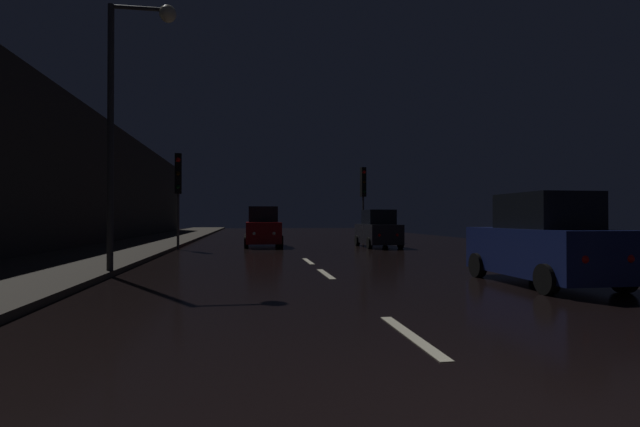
{
  "coord_description": "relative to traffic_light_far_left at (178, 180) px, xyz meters",
  "views": [
    {
      "loc": [
        -2.02,
        -2.69,
        1.48
      ],
      "look_at": [
        1.51,
        20.54,
        1.71
      ],
      "focal_mm": 26.43,
      "sensor_mm": 36.0,
      "label": 1
    }
  ],
  "objects": [
    {
      "name": "ground",
      "position": [
        5.31,
        4.31,
        -3.27
      ],
      "size": [
        27.62,
        84.0,
        0.02
      ],
      "primitive_type": "cube",
      "color": "black"
    },
    {
      "name": "car_parked_right_near",
      "position": [
        9.82,
        -13.2,
        -2.33
      ],
      "size": [
        1.87,
        4.05,
        2.04
      ],
      "rotation": [
        0.0,
        0.0,
        1.57
      ],
      "color": "#141E51",
      "rests_on": "ground"
    },
    {
      "name": "traffic_light_far_right",
      "position": [
        10.62,
        6.74,
        0.19
      ],
      "size": [
        0.36,
        0.48,
        4.77
      ],
      "rotation": [
        0.0,
        0.0,
        -1.41
      ],
      "color": "#38383A",
      "rests_on": "ground"
    },
    {
      "name": "traffic_light_far_left",
      "position": [
        0.0,
        0.0,
        0.0
      ],
      "size": [
        0.34,
        0.47,
        4.53
      ],
      "rotation": [
        0.0,
        0.0,
        -1.48
      ],
      "color": "#38383A",
      "rests_on": "ground"
    },
    {
      "name": "lane_centerline",
      "position": [
        5.31,
        -11.56,
        -3.25
      ],
      "size": [
        0.16,
        12.5,
        0.01
      ],
      "color": "beige",
      "rests_on": "ground"
    },
    {
      "name": "building_facade_left",
      "position": [
        -4.9,
        0.81,
        0.24
      ],
      "size": [
        0.8,
        63.0,
        6.99
      ],
      "primitive_type": "cube",
      "color": "#2D2B28",
      "rests_on": "ground"
    },
    {
      "name": "car_approaching_headlights",
      "position": [
        4.02,
        1.86,
        -2.31
      ],
      "size": [
        1.9,
        4.12,
        2.08
      ],
      "rotation": [
        0.0,
        0.0,
        -1.57
      ],
      "color": "maroon",
      "rests_on": "ground"
    },
    {
      "name": "streetlamp_overhead",
      "position": [
        0.26,
        -10.25,
        1.41
      ],
      "size": [
        1.7,
        0.44,
        7.02
      ],
      "color": "#2D2D30",
      "rests_on": "ground"
    },
    {
      "name": "sidewalk_left",
      "position": [
        -2.3,
        4.31,
        -3.18
      ],
      "size": [
        4.4,
        84.0,
        0.15
      ],
      "primitive_type": "cube",
      "color": "#38332B",
      "rests_on": "ground"
    },
    {
      "name": "car_parked_right_far",
      "position": [
        9.82,
        0.41,
        -2.39
      ],
      "size": [
        1.74,
        3.78,
        1.9
      ],
      "rotation": [
        0.0,
        0.0,
        1.57
      ],
      "color": "black",
      "rests_on": "ground"
    }
  ]
}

